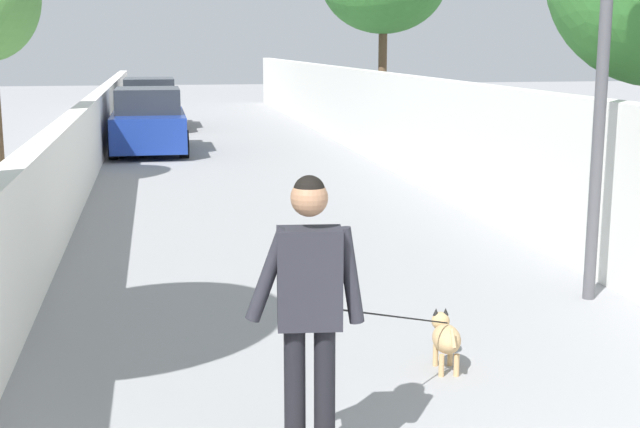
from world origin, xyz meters
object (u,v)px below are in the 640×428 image
(dog, at_px, (445,337))
(car_far, at_px, (150,105))
(car_near, at_px, (149,123))
(person_skateboarder, at_px, (309,296))

(dog, distance_m, car_far, 21.26)
(dog, relative_size, car_near, 0.45)
(person_skateboarder, relative_size, car_near, 0.46)
(car_near, relative_size, car_far, 0.90)
(car_near, xyz_separation_m, car_far, (6.22, 0.00, 0.00))
(person_skateboarder, distance_m, car_near, 16.39)
(person_skateboarder, xyz_separation_m, dog, (1.44, -1.35, -0.83))
(car_near, height_order, car_far, same)
(dog, relative_size, car_far, 0.41)
(car_far, bearing_deg, person_skateboarder, -177.32)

